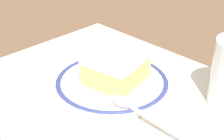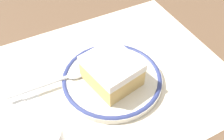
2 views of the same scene
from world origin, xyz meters
name	(u,v)px [view 1 (image 1 of 2)]	position (x,y,z in m)	size (l,w,h in m)	color
ground_plane	(120,97)	(0.00, 0.00, 0.00)	(2.40, 2.40, 0.00)	brown
placemat	(121,96)	(0.00, 0.00, 0.00)	(0.51, 0.37, 0.00)	beige
plate	(112,83)	(-0.03, 0.01, 0.01)	(0.18, 0.18, 0.01)	silver
cake_slice	(116,66)	(-0.03, 0.02, 0.04)	(0.10, 0.10, 0.05)	#DBB76B
spoon	(135,109)	(0.05, -0.02, 0.02)	(0.15, 0.03, 0.01)	silver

